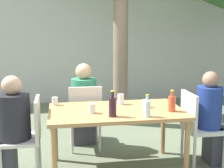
{
  "coord_description": "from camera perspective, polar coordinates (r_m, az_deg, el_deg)",
  "views": [
    {
      "loc": [
        -0.63,
        -3.45,
        1.69
      ],
      "look_at": [
        0.0,
        0.3,
        1.0
      ],
      "focal_mm": 50.0,
      "sensor_mm": 36.0,
      "label": 1
    }
  ],
  "objects": [
    {
      "name": "patio_chair_0",
      "position": [
        3.66,
        -15.13,
        -8.63
      ],
      "size": [
        0.44,
        0.44,
        0.92
      ],
      "rotation": [
        0.0,
        0.0,
        -1.57
      ],
      "color": "beige",
      "rests_on": "ground_plane"
    },
    {
      "name": "person_seated_1",
      "position": [
        4.1,
        18.38,
        -6.88
      ],
      "size": [
        0.55,
        0.31,
        1.17
      ],
      "rotation": [
        0.0,
        0.0,
        1.57
      ],
      "color": "#383842",
      "rests_on": "ground_plane"
    },
    {
      "name": "person_seated_2",
      "position": [
        4.54,
        -5.19,
        -4.4
      ],
      "size": [
        0.35,
        0.57,
        1.2
      ],
      "rotation": [
        0.0,
        0.0,
        3.14
      ],
      "color": "#383842",
      "rests_on": "ground_plane"
    },
    {
      "name": "drinking_glass_2",
      "position": [
        3.75,
        6.1,
        -3.57
      ],
      "size": [
        0.07,
        0.07,
        0.09
      ],
      "color": "silver",
      "rests_on": "dining_table_front"
    },
    {
      "name": "drinking_glass_1",
      "position": [
        3.49,
        -3.73,
        -4.46
      ],
      "size": [
        0.08,
        0.08,
        0.11
      ],
      "color": "silver",
      "rests_on": "dining_table_front"
    },
    {
      "name": "patio_chair_1",
      "position": [
        3.99,
        15.28,
        -7.05
      ],
      "size": [
        0.44,
        0.44,
        0.92
      ],
      "rotation": [
        0.0,
        0.0,
        1.57
      ],
      "color": "beige",
      "rests_on": "ground_plane"
    },
    {
      "name": "person_seated_0",
      "position": [
        3.69,
        -18.81,
        -8.55
      ],
      "size": [
        0.59,
        0.37,
        1.18
      ],
      "rotation": [
        0.0,
        0.0,
        -1.57
      ],
      "color": "#383842",
      "rests_on": "ground_plane"
    },
    {
      "name": "cafe_building_wall",
      "position": [
        7.12,
        -4.48,
        7.96
      ],
      "size": [
        10.0,
        0.08,
        2.8
      ],
      "color": "beige",
      "rests_on": "ground_plane"
    },
    {
      "name": "soda_bottle_2",
      "position": [
        3.61,
        10.89,
        -3.45
      ],
      "size": [
        0.08,
        0.08,
        0.25
      ],
      "color": "#DB4C2D",
      "rests_on": "dining_table_front"
    },
    {
      "name": "drinking_glass_3",
      "position": [
        3.87,
        1.61,
        -2.79
      ],
      "size": [
        0.08,
        0.08,
        0.13
      ],
      "color": "white",
      "rests_on": "dining_table_front"
    },
    {
      "name": "drinking_glass_0",
      "position": [
        3.89,
        -10.42,
        -3.11
      ],
      "size": [
        0.07,
        0.07,
        0.1
      ],
      "color": "silver",
      "rests_on": "dining_table_front"
    },
    {
      "name": "patio_chair_2",
      "position": [
        4.31,
        -4.95,
        -5.41
      ],
      "size": [
        0.44,
        0.44,
        0.92
      ],
      "rotation": [
        0.0,
        0.0,
        3.14
      ],
      "color": "beige",
      "rests_on": "ground_plane"
    },
    {
      "name": "wine_bottle_0",
      "position": [
        3.33,
        0.11,
        -4.14
      ],
      "size": [
        0.08,
        0.08,
        0.28
      ],
      "color": "#331923",
      "rests_on": "dining_table_front"
    },
    {
      "name": "water_bottle_1",
      "position": [
        3.35,
        6.44,
        -4.43
      ],
      "size": [
        0.07,
        0.07,
        0.24
      ],
      "color": "silver",
      "rests_on": "dining_table_front"
    },
    {
      "name": "dining_table_front",
      "position": [
        3.65,
        0.78,
        -5.89
      ],
      "size": [
        1.55,
        0.92,
        0.75
      ],
      "color": "#B27F4C",
      "rests_on": "ground_plane"
    }
  ]
}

